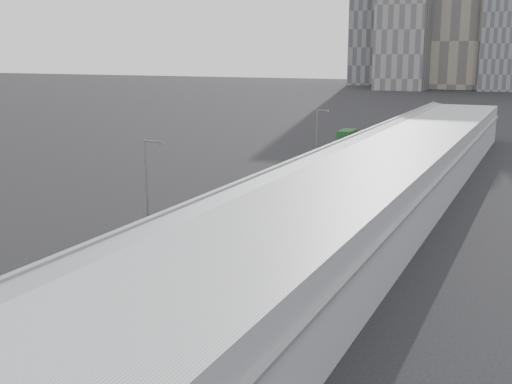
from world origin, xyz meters
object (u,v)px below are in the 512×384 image
Objects in this scene: bus_6 at (340,165)px; suv at (357,138)px; street_lamp_far at (318,131)px; bus_5 at (300,182)px; bus_4 at (260,205)px; bus_3 at (207,235)px; bus_2 at (69,305)px; street_lamp_near at (148,181)px; shipping_container at (347,138)px.

suv is (-7.10, 33.24, -0.74)m from bus_6.
street_lamp_far is 1.33× the size of suv.
suv is (0.03, 22.41, -3.89)m from street_lamp_far.
bus_4 is at bearing -85.12° from bus_5.
bus_3 is at bearing -105.72° from suv.
bus_2 is 42.18m from bus_5.
bus_5 is 23.61m from street_lamp_near.
shipping_container is (-7.54, 28.24, -0.09)m from bus_6.
street_lamp_near is 1.71× the size of shipping_container.
suv is (-6.35, 46.98, -0.80)m from bus_5.
bus_3 is 2.17× the size of suv.
street_lamp_near is at bearing -104.11° from bus_6.
bus_6 is at bearing 92.50° from bus_2.
bus_6 is (0.75, 13.75, -0.06)m from bus_5.
bus_6 is 1.59× the size of street_lamp_far.
bus_5 is at bearing -75.43° from street_lamp_far.
bus_3 is 2.48× the size of shipping_container.
bus_4 is 12.93m from bus_5.
bus_3 is 11.88m from bus_4.
bus_6 is at bearing 85.68° from bus_3.
bus_4 is at bearing -84.09° from shipping_container.
street_lamp_near is (-7.39, 19.79, 3.58)m from bus_2.
street_lamp_near reaches higher than bus_2.
bus_2 is 89.45m from suv.
street_lamp_far is at bearing 93.83° from bus_3.
bus_6 is at bearing 89.56° from bus_5.
bus_2 is at bearing -92.58° from bus_6.
bus_2 is at bearing -86.23° from bus_5.
bus_6 is at bearing -99.47° from suv.
street_lamp_far reaches higher than suv.
bus_6 is 2.12× the size of suv.
bus_6 is 13.34m from street_lamp_far.
street_lamp_near is 1.12× the size of street_lamp_far.
street_lamp_far is (-6.39, 24.57, 3.09)m from bus_5.
bus_2 reaches higher than shipping_container.
street_lamp_near is (-7.33, -36.13, 3.67)m from bus_6.
bus_6 is 37.05m from street_lamp_near.
bus_5 is 13.77m from bus_6.
shipping_container is (-7.74, 66.78, -0.12)m from bus_3.
bus_6 is 33.99m from suv.
bus_5 reaches higher than bus_3.
bus_2 is 17.39m from bus_3.
bus_4 reaches higher than shipping_container.
bus_5 reaches higher than shipping_container.
bus_3 reaches higher than bus_6.
bus_2 reaches higher than suv.
bus_2 is 29.26m from bus_4.
bus_4 is 2.45× the size of shipping_container.
bus_2 is 2.25× the size of suv.
bus_6 is 2.42× the size of shipping_container.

